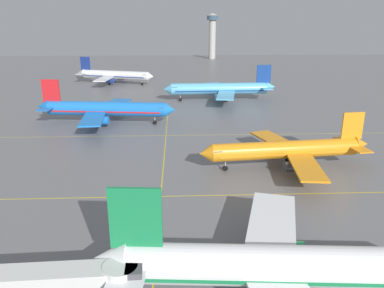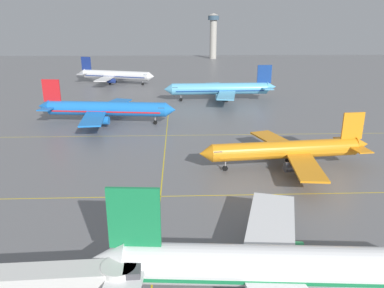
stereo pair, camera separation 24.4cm
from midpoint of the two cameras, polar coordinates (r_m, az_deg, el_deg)
airliner_front_gate at (r=39.97m, az=15.28°, el=-17.73°), size 40.67×34.99×12.64m
airliner_second_row at (r=74.61m, az=14.49°, el=-0.88°), size 34.39×29.50×10.69m
airliner_third_row at (r=107.02m, az=-13.10°, el=5.27°), size 39.35×33.70×12.23m
airliner_far_left_stand at (r=135.62m, az=4.55°, el=8.43°), size 40.73×35.18×12.68m
airliner_far_right_stand at (r=176.74m, az=-11.68°, el=10.33°), size 37.28×31.88×11.89m
taxiway_markings at (r=62.00m, az=-4.75°, el=-8.00°), size 160.57×113.63×0.01m
jet_bridge at (r=39.17m, az=-18.30°, el=-19.37°), size 16.46×3.65×5.58m
control_tower at (r=295.38m, az=3.32°, el=16.75°), size 8.82×8.82×33.47m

